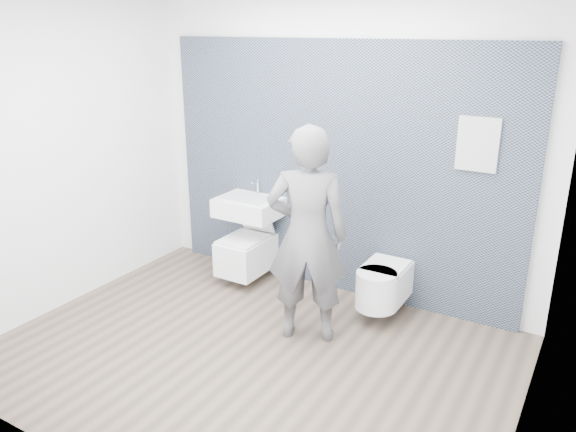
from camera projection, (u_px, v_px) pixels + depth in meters
The scene contains 8 objects.
ground at pixel (250, 354), 4.51m from camera, with size 4.00×4.00×0.00m, color brown.
room_shell at pixel (245, 140), 3.95m from camera, with size 4.00×4.00×4.00m.
tile_wall at pixel (332, 285), 5.71m from camera, with size 3.60×0.06×2.40m, color black.
washbasin at pixel (249, 207), 5.64m from camera, with size 0.62×0.47×0.47m.
toilet_square at pixel (246, 252), 5.74m from camera, with size 0.41×0.59×0.76m.
toilet_rounded at pixel (382, 285), 5.00m from camera, with size 0.37×0.63×0.34m.
info_placard at pixel (458, 319), 5.05m from camera, with size 0.33×0.03×0.44m, color white.
visitor at pixel (307, 236), 4.50m from camera, with size 0.66×0.43×1.81m, color #5E5D62.
Camera 1 is at (2.26, -3.21, 2.51)m, focal length 35.00 mm.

